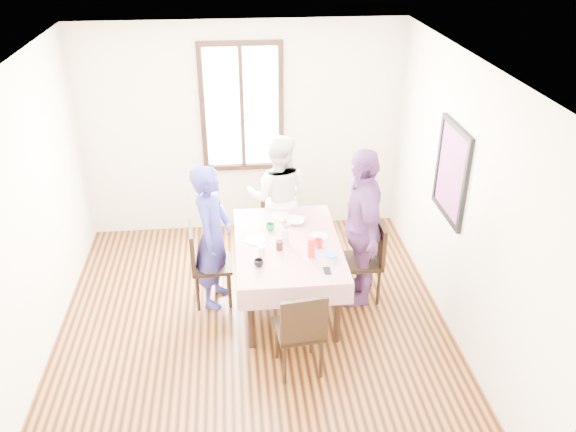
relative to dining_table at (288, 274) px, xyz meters
The scene contains 30 objects.
ground 0.70m from the dining_table, 130.87° to the right, with size 4.50×4.50×0.00m, color black.
back_wall 2.09m from the dining_table, 101.98° to the left, with size 4.00×4.00×0.00m, color beige.
right_wall 1.94m from the dining_table, 15.32° to the right, with size 4.50×4.50×0.00m, color beige.
window_frame 2.23m from the dining_table, 102.11° to the left, with size 1.02×0.06×1.62m, color black.
window_pane 2.24m from the dining_table, 102.04° to the left, with size 0.90×0.02×1.50m, color white.
art_poster 1.99m from the dining_table, ahead, with size 0.04×0.76×0.96m, color red.
dining_table is the anchor object (origin of this frame).
tablecloth 0.38m from the dining_table, ahead, with size 1.08×1.60×0.01m, color #540112.
chair_left 0.82m from the dining_table, behind, with size 0.42×0.42×0.91m, color black.
chair_right 0.81m from the dining_table, ahead, with size 0.42×0.42×0.91m, color black.
chair_far 1.02m from the dining_table, 90.00° to the left, with size 0.42×0.42×0.91m, color black.
chair_near 1.02m from the dining_table, 90.00° to the right, with size 0.42×0.42×0.91m, color black.
person_left 0.90m from the dining_table, 169.88° to the left, with size 0.58×0.38×1.59m, color navy.
person_far 1.08m from the dining_table, 90.00° to the left, with size 0.76×0.59×1.57m, color white.
person_right 0.93m from the dining_table, ahead, with size 1.03×0.43×1.75m, color #643A74.
mug_black 0.68m from the dining_table, 127.36° to the right, with size 0.09×0.09×0.07m, color black.
mug_flag 0.54m from the dining_table, 22.69° to the right, with size 0.10×0.10×0.09m, color red.
mug_green 0.53m from the dining_table, 118.97° to the left, with size 0.09×0.09×0.07m, color #0C7226.
serving_bowl 0.59m from the dining_table, 72.18° to the left, with size 0.20×0.20×0.05m, color white.
juice_carton 0.61m from the dining_table, 54.86° to the right, with size 0.07×0.07×0.21m, color red.
butter_tub 0.68m from the dining_table, 44.48° to the right, with size 0.11×0.11×0.05m, color white.
jam_jar 0.47m from the dining_table, 126.13° to the right, with size 0.07×0.07×0.10m, color black.
drinking_glass 0.56m from the dining_table, 144.00° to the right, with size 0.07×0.07×0.10m, color silver.
smartphone 0.76m from the dining_table, 60.21° to the right, with size 0.06×0.13×0.01m, color black.
flower_vase 0.46m from the dining_table, 158.96° to the left, with size 0.07×0.07×0.15m, color silver.
plate_left 0.52m from the dining_table, 168.06° to the left, with size 0.20×0.20×0.01m, color white.
plate_right 0.53m from the dining_table, 13.56° to the left, with size 0.20×0.20×0.01m, color white.
plate_far 0.71m from the dining_table, 92.19° to the left, with size 0.20×0.20×0.01m, color white.
butter_lid 0.70m from the dining_table, 44.48° to the right, with size 0.12×0.12×0.01m, color blue.
flower_bunch 0.59m from the dining_table, 158.96° to the left, with size 0.09×0.09×0.10m, color yellow, non-canonical shape.
Camera 1 is at (-0.14, -4.76, 3.86)m, focal length 36.59 mm.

